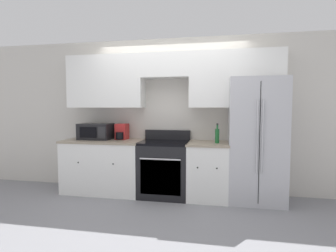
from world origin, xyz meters
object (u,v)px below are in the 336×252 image
microwave (96,131)px  refrigerator (256,140)px  bottle (217,135)px  oven_range (164,168)px

microwave → refrigerator: bearing=-0.0°
refrigerator → microwave: 2.63m
bottle → microwave: bearing=176.9°
oven_range → refrigerator: refrigerator is taller
refrigerator → bottle: bearing=-169.2°
microwave → oven_range: bearing=-2.8°
oven_range → microwave: size_ratio=1.94×
microwave → bottle: size_ratio=1.78×
oven_range → microwave: 1.34m
refrigerator → microwave: (-2.63, 0.00, 0.09)m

